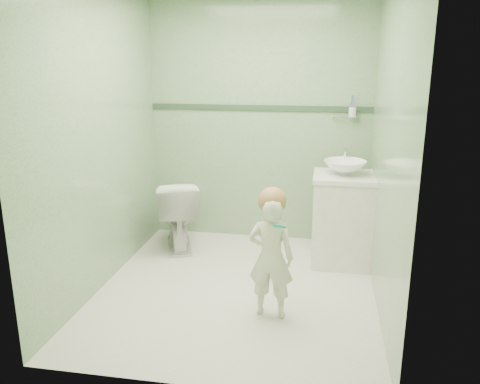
# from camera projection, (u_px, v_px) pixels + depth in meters

# --- Properties ---
(ground) EXTENTS (2.50, 2.50, 0.00)m
(ground) POSITION_uv_depth(u_px,v_px,m) (237.00, 289.00, 3.96)
(ground) COLOR beige
(ground) RESTS_ON ground
(room_shell) EXTENTS (2.50, 2.54, 2.40)m
(room_shell) POSITION_uv_depth(u_px,v_px,m) (237.00, 143.00, 3.65)
(room_shell) COLOR #78A474
(room_shell) RESTS_ON ground
(trim_stripe) EXTENTS (2.20, 0.02, 0.05)m
(trim_stripe) POSITION_uv_depth(u_px,v_px,m) (259.00, 108.00, 4.78)
(trim_stripe) COLOR #2D4831
(trim_stripe) RESTS_ON room_shell
(vanity) EXTENTS (0.52, 0.50, 0.80)m
(vanity) POSITION_uv_depth(u_px,v_px,m) (342.00, 221.00, 4.38)
(vanity) COLOR silver
(vanity) RESTS_ON ground
(counter) EXTENTS (0.54, 0.52, 0.04)m
(counter) POSITION_uv_depth(u_px,v_px,m) (344.00, 177.00, 4.27)
(counter) COLOR white
(counter) RESTS_ON vanity
(basin) EXTENTS (0.37, 0.37, 0.13)m
(basin) POSITION_uv_depth(u_px,v_px,m) (345.00, 168.00, 4.25)
(basin) COLOR white
(basin) RESTS_ON counter
(faucet) EXTENTS (0.03, 0.13, 0.18)m
(faucet) POSITION_uv_depth(u_px,v_px,m) (345.00, 155.00, 4.41)
(faucet) COLOR silver
(faucet) RESTS_ON counter
(cup_holder) EXTENTS (0.26, 0.07, 0.21)m
(cup_holder) POSITION_uv_depth(u_px,v_px,m) (352.00, 112.00, 4.58)
(cup_holder) COLOR silver
(cup_holder) RESTS_ON room_shell
(toilet) EXTENTS (0.60, 0.78, 0.70)m
(toilet) POSITION_uv_depth(u_px,v_px,m) (177.00, 214.00, 4.76)
(toilet) COLOR white
(toilet) RESTS_ON ground
(toddler) EXTENTS (0.34, 0.24, 0.90)m
(toddler) POSITION_uv_depth(u_px,v_px,m) (271.00, 258.00, 3.45)
(toddler) COLOR beige
(toddler) RESTS_ON ground
(hair_cap) EXTENTS (0.20, 0.20, 0.20)m
(hair_cap) POSITION_uv_depth(u_px,v_px,m) (272.00, 201.00, 3.36)
(hair_cap) COLOR #AE7748
(hair_cap) RESTS_ON toddler
(teal_toothbrush) EXTENTS (0.11, 0.13, 0.08)m
(teal_toothbrush) POSITION_uv_depth(u_px,v_px,m) (279.00, 225.00, 3.24)
(teal_toothbrush) COLOR #029481
(teal_toothbrush) RESTS_ON toddler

